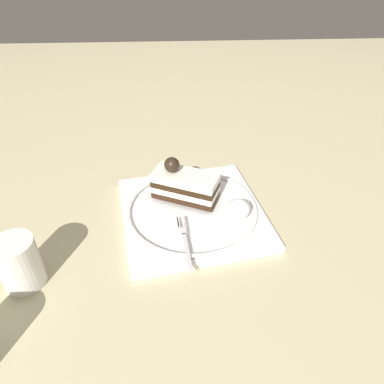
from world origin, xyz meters
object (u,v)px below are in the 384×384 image
whipped_cream_dollop (239,209)px  fork (185,241)px  dessert_plate (192,210)px  cake_slice (184,184)px  drink_glass_near (20,266)px

whipped_cream_dollop → fork: (-0.06, 0.09, -0.01)m
fork → dessert_plate: bearing=-10.0°
cake_slice → fork: bearing=178.2°
dessert_plate → cake_slice: (0.03, 0.01, 0.04)m
dessert_plate → cake_slice: 0.05m
drink_glass_near → cake_slice: bearing=-55.6°
dessert_plate → whipped_cream_dollop: size_ratio=7.35×
drink_glass_near → dessert_plate: bearing=-61.2°
whipped_cream_dollop → dessert_plate: bearing=66.6°
dessert_plate → whipped_cream_dollop: (-0.03, -0.08, 0.03)m
cake_slice → whipped_cream_dollop: cake_slice is taller
cake_slice → drink_glass_near: bearing=124.4°
dessert_plate → drink_glass_near: 0.29m
dessert_plate → fork: size_ratio=2.38×
dessert_plate → drink_glass_near: (-0.14, 0.25, 0.03)m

